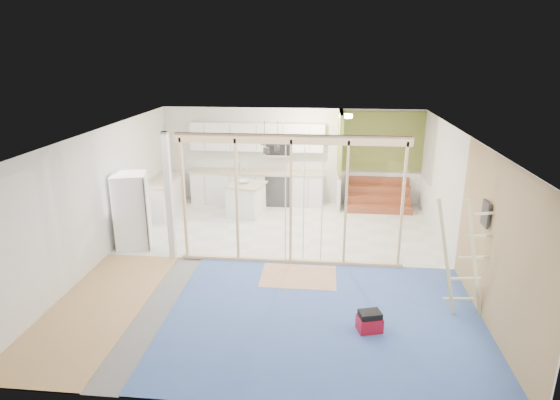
# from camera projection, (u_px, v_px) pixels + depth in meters

# --- Properties ---
(room) EXTENTS (7.01, 8.01, 2.61)m
(room) POSITION_uv_depth(u_px,v_px,m) (275.00, 201.00, 8.98)
(room) COLOR slate
(room) RESTS_ON ground
(floor_overlays) EXTENTS (7.00, 8.00, 0.03)m
(floor_overlays) POSITION_uv_depth(u_px,v_px,m) (279.00, 261.00, 9.43)
(floor_overlays) COLOR silver
(floor_overlays) RESTS_ON room
(stud_frame) EXTENTS (4.66, 0.14, 2.60)m
(stud_frame) POSITION_uv_depth(u_px,v_px,m) (263.00, 186.00, 8.91)
(stud_frame) COLOR #D7B483
(stud_frame) RESTS_ON room
(base_cabinets) EXTENTS (4.45, 2.24, 0.93)m
(base_cabinets) POSITION_uv_depth(u_px,v_px,m) (230.00, 190.00, 12.57)
(base_cabinets) COLOR silver
(base_cabinets) RESTS_ON room
(upper_cabinets) EXTENTS (3.60, 0.41, 0.85)m
(upper_cabinets) POSITION_uv_depth(u_px,v_px,m) (260.00, 138.00, 12.51)
(upper_cabinets) COLOR silver
(upper_cabinets) RESTS_ON room
(green_partition) EXTENTS (2.25, 1.51, 2.60)m
(green_partition) POSITION_uv_depth(u_px,v_px,m) (367.00, 174.00, 12.36)
(green_partition) COLOR olive
(green_partition) RESTS_ON room
(pot_rack) EXTENTS (0.52, 0.52, 0.72)m
(pot_rack) POSITION_uv_depth(u_px,v_px,m) (271.00, 146.00, 10.59)
(pot_rack) COLOR black
(pot_rack) RESTS_ON room
(sheathing_panel) EXTENTS (0.02, 4.00, 2.60)m
(sheathing_panel) POSITION_uv_depth(u_px,v_px,m) (499.00, 250.00, 6.76)
(sheathing_panel) COLOR tan
(sheathing_panel) RESTS_ON room
(electrical_panel) EXTENTS (0.04, 0.30, 0.40)m
(electrical_panel) POSITION_uv_depth(u_px,v_px,m) (486.00, 214.00, 7.22)
(electrical_panel) COLOR #38393D
(electrical_panel) RESTS_ON room
(ceiling_light) EXTENTS (0.32, 0.32, 0.08)m
(ceiling_light) POSITION_uv_depth(u_px,v_px,m) (346.00, 116.00, 11.31)
(ceiling_light) COLOR #FFEABF
(ceiling_light) RESTS_ON room
(fridge) EXTENTS (0.87, 0.84, 1.62)m
(fridge) POSITION_uv_depth(u_px,v_px,m) (132.00, 211.00, 9.93)
(fridge) COLOR white
(fridge) RESTS_ON room
(island) EXTENTS (1.06, 1.06, 0.85)m
(island) POSITION_uv_depth(u_px,v_px,m) (246.00, 200.00, 11.91)
(island) COLOR silver
(island) RESTS_ON room
(bowl) EXTENTS (0.36, 0.36, 0.07)m
(bowl) POSITION_uv_depth(u_px,v_px,m) (244.00, 182.00, 11.82)
(bowl) COLOR silver
(bowl) RESTS_ON island
(soap_bottle_a) EXTENTS (0.13, 0.13, 0.28)m
(soap_bottle_a) POSITION_uv_depth(u_px,v_px,m) (240.00, 165.00, 12.74)
(soap_bottle_a) COLOR #A1A2B3
(soap_bottle_a) RESTS_ON base_cabinets
(soap_bottle_b) EXTENTS (0.08, 0.08, 0.17)m
(soap_bottle_b) POSITION_uv_depth(u_px,v_px,m) (303.00, 169.00, 12.60)
(soap_bottle_b) COLOR silver
(soap_bottle_b) RESTS_ON base_cabinets
(toolbox) EXTENTS (0.41, 0.35, 0.34)m
(toolbox) POSITION_uv_depth(u_px,v_px,m) (370.00, 322.00, 7.03)
(toolbox) COLOR #A40F20
(toolbox) RESTS_ON room
(ladder) EXTENTS (1.02, 0.16, 1.91)m
(ladder) POSITION_uv_depth(u_px,v_px,m) (464.00, 258.00, 7.27)
(ladder) COLOR #CBBB7C
(ladder) RESTS_ON room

